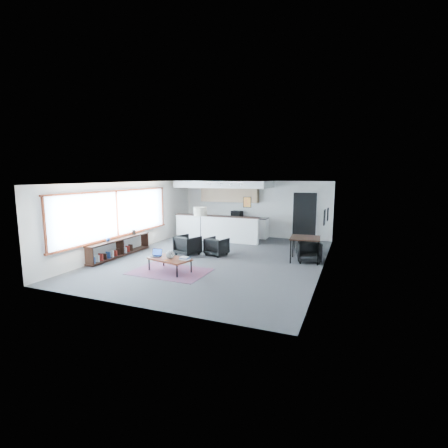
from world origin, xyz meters
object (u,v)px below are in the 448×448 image
at_px(laptop, 157,254).
at_px(microwave, 237,213).
at_px(ceramic_pot, 170,255).
at_px(dining_table, 305,239).
at_px(floor_lamp, 200,213).
at_px(dining_chair_far, 304,246).
at_px(armchair_right, 217,245).
at_px(book_stack, 185,258).
at_px(coffee_table, 170,259).
at_px(dining_chair_near, 309,252).
at_px(armchair_left, 188,244).

xyz_separation_m(laptop, microwave, (0.40, 6.07, 0.62)).
bearing_deg(ceramic_pot, dining_table, 38.78).
height_order(floor_lamp, dining_chair_far, floor_lamp).
height_order(armchair_right, microwave, microwave).
bearing_deg(dining_chair_far, armchair_right, 8.91).
relative_size(armchair_right, floor_lamp, 0.42).
height_order(ceramic_pot, book_stack, ceramic_pot).
xyz_separation_m(coffee_table, armchair_right, (0.48, 2.40, -0.03)).
bearing_deg(laptop, armchair_right, 56.92).
height_order(book_stack, microwave, microwave).
bearing_deg(coffee_table, dining_chair_near, 50.72).
xyz_separation_m(ceramic_pot, armchair_left, (-0.56, 2.13, -0.15)).
bearing_deg(ceramic_pot, floor_lamp, 97.13).
xyz_separation_m(coffee_table, dining_chair_far, (3.37, 3.82, -0.09)).
bearing_deg(dining_table, armchair_left, -170.54).
bearing_deg(armchair_right, laptop, 81.44).
bearing_deg(dining_chair_far, dining_table, 81.48).
bearing_deg(floor_lamp, dining_chair_far, 17.28).
xyz_separation_m(floor_lamp, dining_chair_far, (3.66, 1.14, -1.17)).
distance_m(armchair_right, dining_chair_far, 3.21).
relative_size(laptop, ceramic_pot, 1.39).
bearing_deg(microwave, dining_chair_far, -25.13).
bearing_deg(dining_chair_far, book_stack, 35.58).
distance_m(ceramic_pot, book_stack, 0.46).
bearing_deg(coffee_table, ceramic_pot, -35.23).
xyz_separation_m(coffee_table, book_stack, (0.49, 0.03, 0.07)).
height_order(coffee_table, dining_chair_near, dining_chair_near).
height_order(coffee_table, laptop, laptop).
distance_m(coffee_table, floor_lamp, 2.90).
height_order(book_stack, dining_table, dining_table).
height_order(laptop, book_stack, laptop).
bearing_deg(microwave, armchair_right, -72.74).
height_order(book_stack, armchair_right, armchair_right).
height_order(coffee_table, dining_chair_far, dining_chair_far).
height_order(ceramic_pot, microwave, microwave).
xyz_separation_m(ceramic_pot, dining_chair_far, (3.32, 3.87, -0.24)).
height_order(ceramic_pot, armchair_right, armchair_right).
relative_size(laptop, floor_lamp, 0.20).
distance_m(armchair_left, microwave, 4.13).
distance_m(coffee_table, dining_chair_near, 4.56).
distance_m(ceramic_pot, dining_chair_near, 4.55).
height_order(laptop, armchair_right, armchair_right).
distance_m(laptop, microwave, 6.11).
distance_m(coffee_table, ceramic_pot, 0.17).
relative_size(laptop, book_stack, 1.20).
xyz_separation_m(dining_table, dining_chair_far, (-0.16, 1.07, -0.45)).
height_order(ceramic_pot, dining_table, dining_table).
distance_m(dining_table, dining_chair_near, 0.44).
relative_size(dining_table, microwave, 2.09).
bearing_deg(book_stack, floor_lamp, 106.46).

